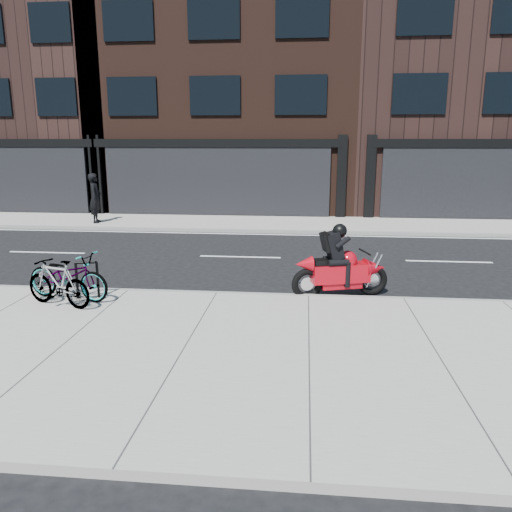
# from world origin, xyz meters

# --- Properties ---
(ground) EXTENTS (120.00, 120.00, 0.00)m
(ground) POSITION_xyz_m (0.00, 0.00, 0.00)
(ground) COLOR black
(ground) RESTS_ON ground
(sidewalk_near) EXTENTS (60.00, 6.00, 0.13)m
(sidewalk_near) POSITION_xyz_m (0.00, -5.00, 0.07)
(sidewalk_near) COLOR gray
(sidewalk_near) RESTS_ON ground
(sidewalk_far) EXTENTS (60.00, 3.50, 0.13)m
(sidewalk_far) POSITION_xyz_m (0.00, 7.75, 0.07)
(sidewalk_far) COLOR gray
(sidewalk_far) RESTS_ON ground
(building_midwest) EXTENTS (10.00, 10.00, 12.00)m
(building_midwest) POSITION_xyz_m (-12.00, 14.50, 6.00)
(building_midwest) COLOR black
(building_midwest) RESTS_ON ground
(building_center) EXTENTS (12.00, 10.00, 14.50)m
(building_center) POSITION_xyz_m (-2.00, 14.50, 7.25)
(building_center) COLOR black
(building_center) RESTS_ON ground
(building_mideast) EXTENTS (12.00, 10.00, 12.50)m
(building_mideast) POSITION_xyz_m (10.00, 14.50, 6.25)
(building_mideast) COLOR black
(building_mideast) RESTS_ON ground
(bike_rack) EXTENTS (0.46, 0.16, 0.80)m
(bike_rack) POSITION_xyz_m (-2.63, -2.60, 0.60)
(bike_rack) COLOR black
(bike_rack) RESTS_ON sidewalk_near
(bicycle_front) EXTENTS (2.02, 1.08, 1.01)m
(bicycle_front) POSITION_xyz_m (-2.99, -2.71, 0.63)
(bicycle_front) COLOR gray
(bicycle_front) RESTS_ON sidewalk_near
(bicycle_rear) EXTENTS (1.66, 0.94, 0.96)m
(bicycle_rear) POSITION_xyz_m (-2.98, -3.16, 0.61)
(bicycle_rear) COLOR gray
(bicycle_rear) RESTS_ON sidewalk_near
(motorcycle) EXTENTS (2.16, 0.90, 1.65)m
(motorcycle) POSITION_xyz_m (2.78, -1.57, 0.67)
(motorcycle) COLOR black
(motorcycle) RESTS_ON ground
(pedestrian) EXTENTS (0.61, 0.80, 1.97)m
(pedestrian) POSITION_xyz_m (-6.48, 6.95, 1.12)
(pedestrian) COLOR black
(pedestrian) RESTS_ON sidewalk_far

